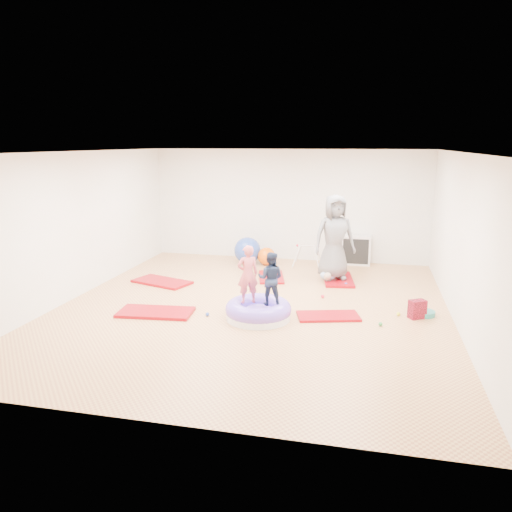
# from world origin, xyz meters

# --- Properties ---
(room) EXTENTS (7.01, 8.01, 2.81)m
(room) POSITION_xyz_m (0.00, 0.00, 1.40)
(room) COLOR tan
(room) RESTS_ON ground
(gym_mat_front_left) EXTENTS (1.35, 0.77, 0.05)m
(gym_mat_front_left) POSITION_xyz_m (-1.59, -0.73, 0.03)
(gym_mat_front_left) COLOR #9B0700
(gym_mat_front_left) RESTS_ON ground
(gym_mat_mid_left) EXTENTS (1.38, 0.98, 0.05)m
(gym_mat_mid_left) POSITION_xyz_m (-2.27, 1.14, 0.03)
(gym_mat_mid_left) COLOR #9B0700
(gym_mat_mid_left) RESTS_ON ground
(gym_mat_center_back) EXTENTS (0.76, 1.15, 0.04)m
(gym_mat_center_back) POSITION_xyz_m (-0.05, 2.06, 0.02)
(gym_mat_center_back) COLOR #9B0700
(gym_mat_center_back) RESTS_ON ground
(gym_mat_right) EXTENTS (1.16, 0.79, 0.04)m
(gym_mat_right) POSITION_xyz_m (1.41, -0.24, 0.02)
(gym_mat_right) COLOR #9B0700
(gym_mat_right) RESTS_ON ground
(gym_mat_rear_right) EXTENTS (0.78, 1.30, 0.05)m
(gym_mat_rear_right) POSITION_xyz_m (1.42, 2.19, 0.03)
(gym_mat_rear_right) COLOR #9B0700
(gym_mat_rear_right) RESTS_ON ground
(inflatable_cushion) EXTENTS (1.14, 1.14, 0.36)m
(inflatable_cushion) POSITION_xyz_m (0.24, -0.58, 0.14)
(inflatable_cushion) COLOR white
(inflatable_cushion) RESTS_ON ground
(child_pink) EXTENTS (0.44, 0.38, 1.01)m
(child_pink) POSITION_xyz_m (0.06, -0.58, 0.83)
(child_pink) COLOR #D4565D
(child_pink) RESTS_ON inflatable_cushion
(child_navy) EXTENTS (0.45, 0.35, 0.91)m
(child_navy) POSITION_xyz_m (0.46, -0.60, 0.78)
(child_navy) COLOR #1B253F
(child_navy) RESTS_ON inflatable_cushion
(adult_caregiver) EXTENTS (1.05, 0.88, 1.83)m
(adult_caregiver) POSITION_xyz_m (1.31, 2.16, 0.97)
(adult_caregiver) COLOR slate
(adult_caregiver) RESTS_ON gym_mat_rear_right
(infant) EXTENTS (0.35, 0.35, 0.20)m
(infant) POSITION_xyz_m (1.21, 1.98, 0.15)
(infant) COLOR #92B1DD
(infant) RESTS_ON gym_mat_rear_right
(ball_pit_balls) EXTENTS (5.23, 2.59, 0.07)m
(ball_pit_balls) POSITION_xyz_m (0.68, 0.28, 0.03)
(ball_pit_balls) COLOR #2947A8
(ball_pit_balls) RESTS_ON ground
(exercise_ball_blue) EXTENTS (0.66, 0.66, 0.66)m
(exercise_ball_blue) POSITION_xyz_m (-0.90, 3.28, 0.33)
(exercise_ball_blue) COLOR #2947A8
(exercise_ball_blue) RESTS_ON ground
(exercise_ball_orange) EXTENTS (0.44, 0.44, 0.44)m
(exercise_ball_orange) POSITION_xyz_m (-0.41, 3.24, 0.22)
(exercise_ball_orange) COLOR #E05A0A
(exercise_ball_orange) RESTS_ON ground
(infant_play_gym) EXTENTS (0.68, 0.65, 0.52)m
(infant_play_gym) POSITION_xyz_m (0.60, 3.33, 0.35)
(infant_play_gym) COLOR silver
(infant_play_gym) RESTS_ON ground
(cube_shelf) EXTENTS (0.72, 0.35, 0.72)m
(cube_shelf) POSITION_xyz_m (1.74, 3.79, 0.36)
(cube_shelf) COLOR silver
(cube_shelf) RESTS_ON ground
(balance_disc) EXTENTS (0.38, 0.38, 0.08)m
(balance_disc) POSITION_xyz_m (3.03, 0.23, 0.04)
(balance_disc) COLOR #208079
(balance_disc) RESTS_ON ground
(backpack) EXTENTS (0.33, 0.29, 0.32)m
(backpack) POSITION_xyz_m (2.90, 0.06, 0.16)
(backpack) COLOR #B70C2B
(backpack) RESTS_ON ground
(yellow_toy) EXTENTS (0.18, 0.18, 0.03)m
(yellow_toy) POSITION_xyz_m (-1.66, -0.86, 0.01)
(yellow_toy) COLOR yellow
(yellow_toy) RESTS_ON ground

